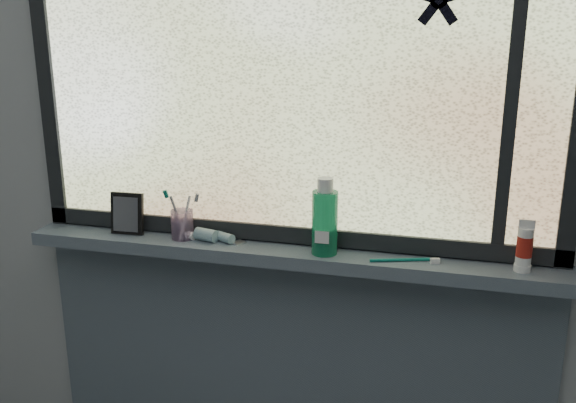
% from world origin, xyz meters
% --- Properties ---
extents(wall_back, '(3.00, 0.01, 2.50)m').
position_xyz_m(wall_back, '(0.00, 1.30, 1.25)').
color(wall_back, '#9EA3A8').
rests_on(wall_back, ground).
extents(windowsill, '(1.62, 0.14, 0.04)m').
position_xyz_m(windowsill, '(0.00, 1.23, 1.00)').
color(windowsill, '#4E5A68').
rests_on(windowsill, wall_back).
extents(sill_apron, '(1.62, 0.02, 0.98)m').
position_xyz_m(sill_apron, '(0.00, 1.29, 0.49)').
color(sill_apron, '#4E5A68').
rests_on(sill_apron, floor).
extents(window_pane, '(1.50, 0.01, 1.00)m').
position_xyz_m(window_pane, '(0.00, 1.28, 1.53)').
color(window_pane, silver).
rests_on(window_pane, wall_back).
extents(frame_bottom, '(1.60, 0.03, 0.05)m').
position_xyz_m(frame_bottom, '(0.00, 1.28, 1.05)').
color(frame_bottom, black).
rests_on(frame_bottom, windowsill).
extents(frame_left, '(0.05, 0.03, 1.10)m').
position_xyz_m(frame_left, '(-0.78, 1.28, 1.53)').
color(frame_left, black).
rests_on(frame_left, wall_back).
extents(frame_mullion, '(0.03, 0.03, 1.00)m').
position_xyz_m(frame_mullion, '(0.60, 1.28, 1.53)').
color(frame_mullion, black).
rests_on(frame_mullion, wall_back).
extents(starfish_sticker, '(0.15, 0.02, 0.15)m').
position_xyz_m(starfish_sticker, '(0.40, 1.27, 1.72)').
color(starfish_sticker, black).
rests_on(starfish_sticker, window_pane).
extents(vanity_mirror, '(0.11, 0.06, 0.13)m').
position_xyz_m(vanity_mirror, '(-0.51, 1.24, 1.09)').
color(vanity_mirror, black).
rests_on(vanity_mirror, windowsill).
extents(toothpaste_tube, '(0.22, 0.11, 0.04)m').
position_xyz_m(toothpaste_tube, '(-0.22, 1.23, 1.04)').
color(toothpaste_tube, silver).
rests_on(toothpaste_tube, windowsill).
extents(toothbrush_cup, '(0.09, 0.09, 0.09)m').
position_xyz_m(toothbrush_cup, '(-0.33, 1.24, 1.06)').
color(toothbrush_cup, '#BC96C7').
rests_on(toothbrush_cup, windowsill).
extents(toothbrush_lying, '(0.21, 0.08, 0.01)m').
position_xyz_m(toothbrush_lying, '(0.34, 1.21, 1.03)').
color(toothbrush_lying, '#0B685B').
rests_on(toothbrush_lying, windowsill).
extents(mouthwash_bottle, '(0.10, 0.10, 0.19)m').
position_xyz_m(mouthwash_bottle, '(0.12, 1.22, 1.13)').
color(mouthwash_bottle, '#1B8D60').
rests_on(mouthwash_bottle, windowsill).
extents(cream_tube, '(0.05, 0.05, 0.10)m').
position_xyz_m(cream_tube, '(0.67, 1.22, 1.10)').
color(cream_tube, silver).
rests_on(cream_tube, windowsill).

